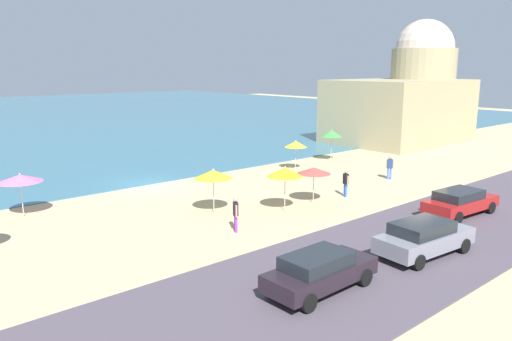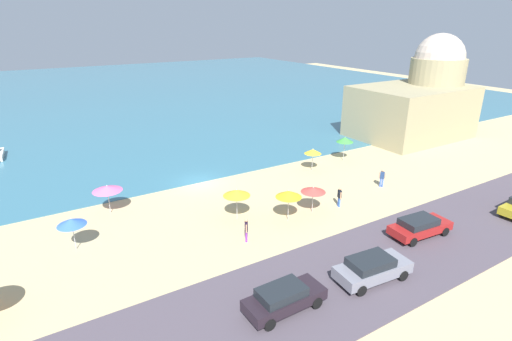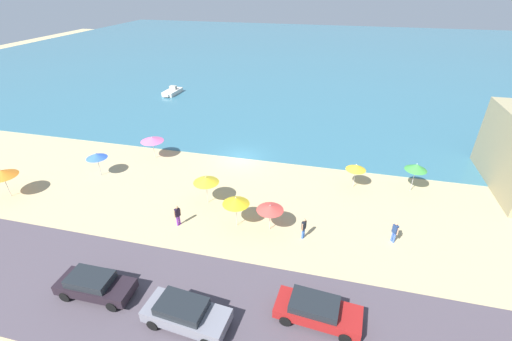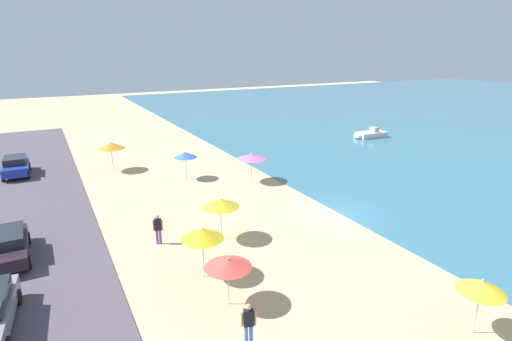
% 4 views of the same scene
% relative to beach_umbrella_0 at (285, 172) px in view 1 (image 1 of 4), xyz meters
% --- Properties ---
extents(ground_plane, '(160.00, 160.00, 0.00)m').
position_rel_beach_umbrella_0_xyz_m(ground_plane, '(-2.65, 10.41, -2.21)').
color(ground_plane, tan).
extents(coastal_road, '(80.00, 8.00, 0.06)m').
position_rel_beach_umbrella_0_xyz_m(coastal_road, '(-2.65, -7.59, -2.18)').
color(coastal_road, '#4E454F').
rests_on(coastal_road, ground_plane).
extents(beach_umbrella_0, '(1.97, 1.97, 2.53)m').
position_rel_beach_umbrella_0_xyz_m(beach_umbrella_0, '(0.00, 0.00, 0.00)').
color(beach_umbrella_0, '#B2B2B7').
rests_on(beach_umbrella_0, ground_plane).
extents(beach_umbrella_1, '(1.95, 1.95, 2.18)m').
position_rel_beach_umbrella_0_xyz_m(beach_umbrella_1, '(2.47, 0.15, -0.28)').
color(beach_umbrella_1, '#B2B2B7').
rests_on(beach_umbrella_1, ground_plane).
extents(beach_umbrella_2, '(1.80, 1.80, 2.66)m').
position_rel_beach_umbrella_0_xyz_m(beach_umbrella_2, '(13.26, 8.12, 0.12)').
color(beach_umbrella_2, '#B2B2B7').
rests_on(beach_umbrella_2, ground_plane).
extents(beach_umbrella_3, '(2.27, 2.27, 2.35)m').
position_rel_beach_umbrella_0_xyz_m(beach_umbrella_3, '(-11.20, 8.41, -0.13)').
color(beach_umbrella_3, '#B2B2B7').
rests_on(beach_umbrella_3, ground_plane).
extents(beach_umbrella_5, '(1.71, 1.71, 2.30)m').
position_rel_beach_umbrella_0_xyz_m(beach_umbrella_5, '(8.43, 7.52, -0.21)').
color(beach_umbrella_5, '#B2B2B7').
rests_on(beach_umbrella_5, ground_plane).
extents(beach_umbrella_7, '(2.06, 2.06, 2.47)m').
position_rel_beach_umbrella_0_xyz_m(beach_umbrella_7, '(-3.15, 2.28, -0.04)').
color(beach_umbrella_7, '#B2B2B7').
rests_on(beach_umbrella_7, ground_plane).
extents(bather_0, '(0.33, 0.54, 1.68)m').
position_rel_beach_umbrella_0_xyz_m(bather_0, '(4.96, -0.21, -1.26)').
color(bather_0, blue).
rests_on(bather_0, ground_plane).
extents(bather_1, '(0.40, 0.46, 1.69)m').
position_rel_beach_umbrella_0_xyz_m(bather_1, '(11.09, 0.86, -1.26)').
color(bather_1, '#436ADB').
rests_on(bather_1, ground_plane).
extents(bather_2, '(0.37, 0.51, 1.72)m').
position_rel_beach_umbrella_0_xyz_m(bather_2, '(-4.22, -0.97, -1.24)').
color(bather_2, purple).
rests_on(bather_2, ground_plane).
extents(parked_car_1, '(4.41, 1.88, 1.42)m').
position_rel_beach_umbrella_0_xyz_m(parked_car_1, '(-6.09, -8.05, -1.39)').
color(parked_car_1, black).
rests_on(parked_car_1, coastal_road).
extents(parked_car_2, '(4.67, 2.22, 1.37)m').
position_rel_beach_umbrella_0_xyz_m(parked_car_2, '(6.45, -6.72, -1.41)').
color(parked_car_2, maroon).
rests_on(parked_car_2, coastal_road).
extents(parked_car_3, '(4.69, 2.30, 1.48)m').
position_rel_beach_umbrella_0_xyz_m(parked_car_3, '(-0.23, -8.59, -1.36)').
color(parked_car_3, gray).
rests_on(parked_car_3, coastal_road).
extents(harbor_fortress, '(14.76, 10.12, 12.75)m').
position_rel_beach_umbrella_0_xyz_m(harbor_fortress, '(28.91, 10.90, 2.41)').
color(harbor_fortress, tan).
rests_on(harbor_fortress, ground_plane).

